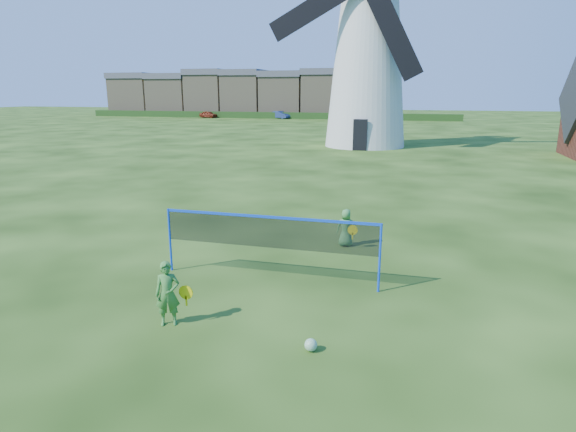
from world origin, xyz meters
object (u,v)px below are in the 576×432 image
(windmill, at_px, (368,60))
(play_ball, at_px, (311,345))
(player_boy, at_px, (346,228))
(badminton_net, at_px, (269,233))
(car_left, at_px, (208,114))
(car_right, at_px, (280,115))
(player_girl, at_px, (168,294))

(windmill, distance_m, play_ball, 32.49)
(player_boy, distance_m, play_ball, 5.86)
(badminton_net, bearing_deg, windmill, 92.10)
(badminton_net, bearing_deg, play_ball, -60.14)
(car_left, bearing_deg, badminton_net, -135.10)
(player_boy, relative_size, car_right, 0.30)
(player_boy, relative_size, car_left, 0.33)
(car_left, bearing_deg, player_boy, -133.05)
(car_left, xyz_separation_m, car_right, (12.09, 0.84, 0.04))
(windmill, height_order, play_ball, windmill)
(windmill, xyz_separation_m, car_right, (-17.64, 36.81, -5.97))
(play_ball, distance_m, car_right, 71.49)
(player_boy, xyz_separation_m, car_right, (-20.03, 62.71, 0.06))
(windmill, xyz_separation_m, badminton_net, (1.06, -28.92, -5.42))
(play_ball, xyz_separation_m, car_left, (-32.41, 67.70, 0.44))
(windmill, bearing_deg, player_girl, -90.17)
(player_girl, relative_size, car_right, 0.35)
(player_girl, relative_size, player_boy, 1.16)
(car_right, bearing_deg, windmill, -130.11)
(windmill, relative_size, play_ball, 87.17)
(badminton_net, distance_m, play_ball, 3.40)
(badminton_net, xyz_separation_m, car_right, (-18.71, 65.73, -0.55))
(car_left, height_order, car_right, car_right)
(player_girl, bearing_deg, car_left, 90.02)
(windmill, distance_m, car_left, 47.05)
(player_boy, bearing_deg, player_girl, 59.32)
(windmill, height_order, badminton_net, windmill)
(windmill, xyz_separation_m, player_boy, (2.39, -25.90, -6.03))
(badminton_net, distance_m, player_girl, 2.87)
(player_boy, relative_size, play_ball, 4.84)
(windmill, bearing_deg, badminton_net, -87.90)
(player_girl, distance_m, car_right, 70.52)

